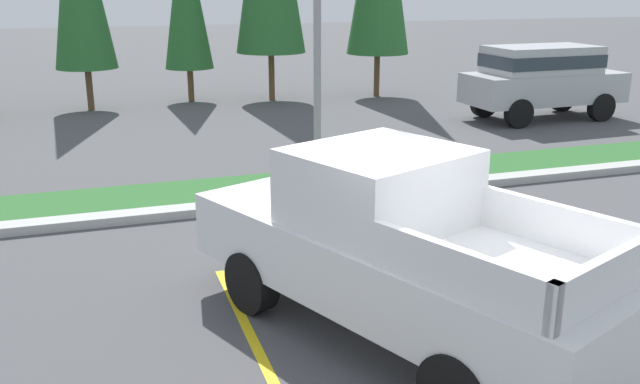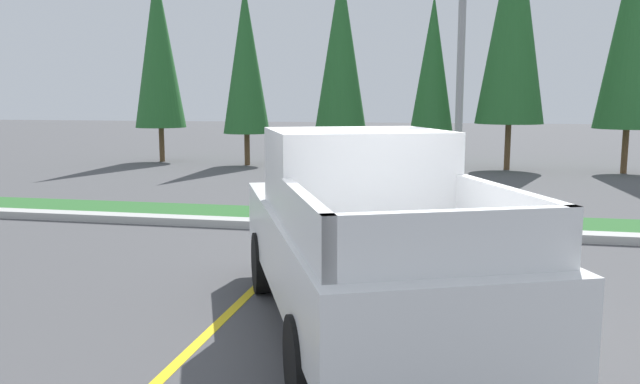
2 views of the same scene
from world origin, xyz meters
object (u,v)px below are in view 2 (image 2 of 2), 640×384
object	(u,v)px
street_light	(462,20)
cypress_tree_right_inner	(433,66)
cypress_tree_leftmost	(158,48)
cypress_tree_far_right	(634,23)
cypress_tree_center	(341,48)
cypress_tree_left_inner	(246,59)
pickup_truck_main	(361,233)
cypress_tree_rightmost	(513,15)

from	to	relation	value
street_light	cypress_tree_right_inner	distance (m)	11.19
cypress_tree_leftmost	cypress_tree_far_right	bearing A→B (deg)	-2.06
street_light	cypress_tree_far_right	bearing A→B (deg)	61.75
street_light	cypress_tree_right_inner	world-z (taller)	street_light
cypress_tree_center	cypress_tree_leftmost	bearing A→B (deg)	177.68
cypress_tree_left_inner	cypress_tree_leftmost	bearing A→B (deg)	170.54
street_light	pickup_truck_main	bearing A→B (deg)	-100.35
cypress_tree_far_right	cypress_tree_rightmost	bearing A→B (deg)	174.46
street_light	cypress_tree_center	size ratio (longest dim) A/B	0.92
pickup_truck_main	cypress_tree_far_right	distance (m)	17.55
street_light	cypress_tree_far_right	world-z (taller)	cypress_tree_far_right
cypress_tree_left_inner	cypress_tree_far_right	size ratio (longest dim) A/B	0.80
cypress_tree_leftmost	cypress_tree_far_right	world-z (taller)	cypress_tree_far_right
street_light	cypress_tree_rightmost	size ratio (longest dim) A/B	0.74
cypress_tree_left_inner	cypress_tree_rightmost	world-z (taller)	cypress_tree_rightmost
cypress_tree_leftmost	cypress_tree_left_inner	distance (m)	3.78
cypress_tree_left_inner	street_light	bearing A→B (deg)	-53.68
cypress_tree_far_right	cypress_tree_right_inner	bearing A→B (deg)	171.39
cypress_tree_left_inner	cypress_tree_rightmost	xyz separation A→B (m)	(9.29, 0.37, 1.35)
street_light	cypress_tree_center	world-z (taller)	cypress_tree_center
pickup_truck_main	street_light	world-z (taller)	street_light
cypress_tree_rightmost	cypress_tree_right_inner	bearing A→B (deg)	167.18
pickup_truck_main	street_light	xyz separation A→B (m)	(1.03, 5.65, 2.79)
cypress_tree_right_inner	cypress_tree_rightmost	distance (m)	3.15
cypress_tree_leftmost	cypress_tree_rightmost	size ratio (longest dim) A/B	0.84
pickup_truck_main	street_light	bearing A→B (deg)	79.65
street_light	cypress_tree_left_inner	distance (m)	12.64
cypress_tree_leftmost	cypress_tree_left_inner	world-z (taller)	cypress_tree_leftmost
cypress_tree_left_inner	cypress_tree_far_right	bearing A→B (deg)	0.07
cypress_tree_left_inner	cypress_tree_right_inner	size ratio (longest dim) A/B	1.08
cypress_tree_center	cypress_tree_far_right	distance (m)	9.55
street_light	cypress_tree_right_inner	xyz separation A→B (m)	(-0.83, 11.16, -0.25)
cypress_tree_right_inner	cypress_tree_leftmost	bearing A→B (deg)	-178.02
street_light	cypress_tree_left_inner	world-z (taller)	street_light
pickup_truck_main	cypress_tree_right_inner	size ratio (longest dim) A/B	0.91
cypress_tree_center	cypress_tree_far_right	size ratio (longest dim) A/B	0.87
street_light	cypress_tree_rightmost	world-z (taller)	cypress_tree_rightmost
cypress_tree_center	cypress_tree_far_right	world-z (taller)	cypress_tree_far_right
cypress_tree_rightmost	cypress_tree_left_inner	bearing A→B (deg)	-177.70
pickup_truck_main	cypress_tree_right_inner	bearing A→B (deg)	89.32
cypress_tree_center	cypress_tree_right_inner	size ratio (longest dim) A/B	1.17
cypress_tree_right_inner	cypress_tree_far_right	world-z (taller)	cypress_tree_far_right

